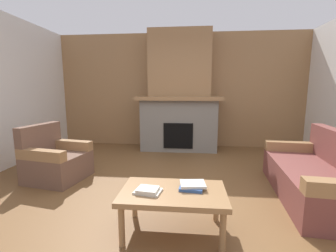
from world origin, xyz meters
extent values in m
plane|color=brown|center=(0.00, 0.00, 0.00)|extent=(9.00, 9.00, 0.00)
cube|color=#997047|center=(0.00, 3.00, 1.35)|extent=(6.00, 0.12, 2.70)
cube|color=gray|center=(0.00, 2.59, 0.57)|extent=(1.70, 0.70, 1.15)
cube|color=black|center=(0.00, 2.26, 0.38)|extent=(0.64, 0.08, 0.56)
cube|color=#997047|center=(0.00, 2.54, 1.19)|extent=(1.90, 0.82, 0.08)
cube|color=#997047|center=(0.00, 2.69, 1.97)|extent=(1.40, 0.50, 1.47)
cube|color=brown|center=(1.83, 0.28, 0.20)|extent=(1.02, 1.88, 0.40)
cube|color=#997047|center=(1.91, 1.09, 0.48)|extent=(0.85, 0.24, 0.15)
cube|color=brown|center=(-1.77, 0.55, 0.20)|extent=(0.88, 0.88, 0.40)
cube|color=brown|center=(-2.08, 0.61, 0.62)|extent=(0.27, 0.77, 0.45)
cube|color=#997047|center=(-1.83, 0.25, 0.48)|extent=(0.77, 0.27, 0.15)
cube|color=#997047|center=(-1.71, 0.86, 0.48)|extent=(0.77, 0.27, 0.15)
cube|color=#997047|center=(0.10, -0.62, 0.41)|extent=(1.00, 0.60, 0.05)
cylinder|color=#997047|center=(-0.34, -0.86, 0.19)|extent=(0.06, 0.06, 0.38)
cylinder|color=#997047|center=(0.54, -0.86, 0.19)|extent=(0.06, 0.06, 0.38)
cylinder|color=#997047|center=(-0.34, -0.38, 0.19)|extent=(0.06, 0.06, 0.38)
cylinder|color=#997047|center=(0.54, -0.38, 0.19)|extent=(0.06, 0.06, 0.38)
cube|color=beige|center=(-0.13, -0.68, 0.44)|extent=(0.27, 0.22, 0.02)
cube|color=beige|center=(-0.13, -0.69, 0.46)|extent=(0.21, 0.18, 0.03)
cube|color=#335699|center=(0.27, -0.55, 0.44)|extent=(0.24, 0.24, 0.03)
cube|color=beige|center=(0.29, -0.54, 0.47)|extent=(0.26, 0.22, 0.03)
camera|label=1|loc=(0.25, -2.67, 1.38)|focal=24.52mm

